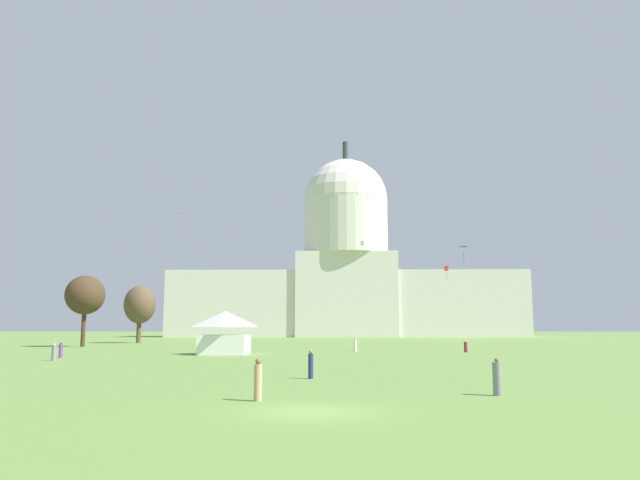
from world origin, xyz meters
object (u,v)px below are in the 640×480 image
person_grey_edge_west (497,378)px  person_navy_mid_right (311,365)px  person_tan_back_right (258,381)px  kite_red_mid (446,268)px  kite_turquoise_mid (213,216)px  kite_blue_low (464,251)px  person_grey_front_right (54,353)px  person_maroon_aisle_center (466,347)px  person_white_mid_center (355,345)px  kite_magenta_mid (181,215)px  event_tent (225,332)px  kite_white_mid (363,243)px  capitol_building (346,271)px  tree_west_far (140,305)px  tree_west_mid (85,295)px  person_purple_back_center (61,350)px

person_grey_edge_west → person_navy_mid_right: (-9.00, 9.18, 0.03)m
person_tan_back_right → kite_red_mid: (34.31, 142.32, 18.34)m
kite_turquoise_mid → kite_blue_low: bearing=80.7°
person_grey_front_right → kite_blue_low: bearing=78.8°
person_maroon_aisle_center → person_grey_edge_west: 49.94m
person_white_mid_center → kite_magenta_mid: bearing=-5.2°
person_grey_edge_west → kite_red_mid: kite_red_mid is taller
event_tent → person_tan_back_right: 45.91m
event_tent → kite_white_mid: bearing=75.8°
capitol_building → person_maroon_aisle_center: (12.53, -119.89, -20.46)m
person_navy_mid_right → person_tan_back_right: bearing=-32.0°
kite_blue_low → kite_white_mid: size_ratio=1.69×
person_grey_front_right → kite_white_mid: 102.80m
kite_magenta_mid → kite_turquoise_mid: bearing=83.4°
person_grey_edge_west → kite_magenta_mid: size_ratio=0.55×
tree_west_far → person_grey_front_right: (12.38, -64.17, -6.80)m
capitol_building → person_grey_edge_west: 170.28m
capitol_building → person_white_mid_center: size_ratio=65.46×
event_tent → person_grey_front_right: (-13.68, -13.70, -1.80)m
event_tent → kite_blue_low: kite_blue_low is taller
kite_blue_low → tree_west_far: bearing=-9.2°
kite_red_mid → kite_blue_low: bearing=-102.5°
tree_west_mid → kite_red_mid: (71.32, 70.43, 10.97)m
person_navy_mid_right → kite_red_mid: (32.47, 130.78, 18.37)m
event_tent → kite_turquoise_mid: bearing=102.8°
person_navy_mid_right → kite_blue_low: (20.99, 53.21, 13.64)m
event_tent → kite_turquoise_mid: 57.57m
person_tan_back_right → person_grey_edge_west: bearing=143.2°
event_tent → person_navy_mid_right: 35.26m
person_maroon_aisle_center → person_tan_back_right: size_ratio=0.84×
person_maroon_aisle_center → person_tan_back_right: person_tan_back_right is taller
event_tent → tree_west_mid: size_ratio=0.56×
kite_red_mid → kite_white_mid: (-23.73, -16.78, 4.73)m
kite_white_mid → person_grey_edge_west: bearing=-67.0°
person_grey_front_right → kite_white_mid: (33.67, 94.32, 23.20)m
capitol_building → person_purple_back_center: (-31.97, -135.03, -20.36)m
tree_west_mid → kite_blue_low: 60.59m
person_white_mid_center → kite_white_mid: kite_white_mid is taller
person_white_mid_center → kite_blue_low: kite_blue_low is taller
tree_west_far → kite_magenta_mid: bearing=89.5°
person_white_mid_center → person_purple_back_center: (-30.74, -17.03, -0.00)m
capitol_building → person_maroon_aisle_center: bearing=-84.0°
person_maroon_aisle_center → person_grey_edge_west: (-8.94, -49.13, 0.12)m
kite_turquoise_mid → kite_magenta_mid: size_ratio=0.44×
person_navy_mid_right → kite_white_mid: kite_white_mid is taller
person_purple_back_center → kite_white_mid: bearing=-167.0°
tree_west_mid → tree_west_far: bearing=86.2°
tree_west_mid → kite_red_mid: size_ratio=2.79×
kite_red_mid → event_tent: bearing=-118.2°
person_grey_edge_west → kite_red_mid: bearing=101.8°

